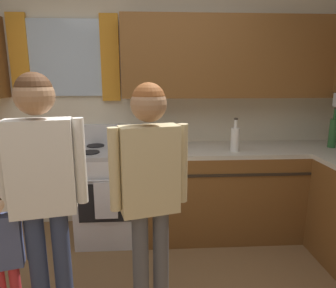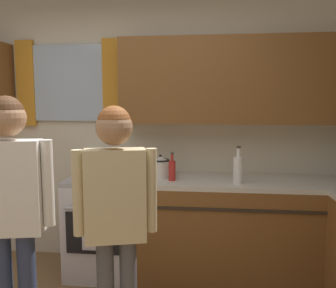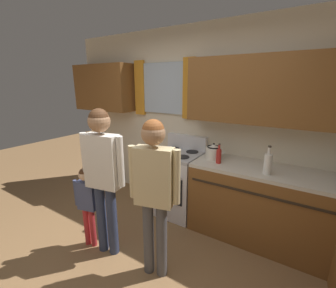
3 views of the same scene
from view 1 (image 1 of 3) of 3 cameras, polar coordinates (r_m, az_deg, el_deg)
name	(u,v)px [view 1 (image 1 of 3)]	position (r m, az deg, el deg)	size (l,w,h in m)	color
back_wall_unit	(135,86)	(3.09, -6.39, 11.04)	(4.60, 0.42, 2.60)	beige
kitchen_counter_run	(291,203)	(3.00, 22.57, -10.43)	(2.14, 1.86, 0.90)	brown
stove_oven	(111,191)	(3.05, -10.81, -8.87)	(0.62, 0.67, 1.10)	silver
bottle_wine_green	(333,132)	(3.33, 29.08, 1.99)	(0.08, 0.08, 0.39)	#2D6633
bottle_milk_white	(235,139)	(2.83, 12.72, 1.00)	(0.08, 0.08, 0.31)	white
bottle_sauce_red	(175,141)	(2.78, 1.35, 0.56)	(0.06, 0.06, 0.25)	red
stovetop_kettle	(162,138)	(2.90, -1.16, 1.11)	(0.27, 0.20, 0.21)	silver
adult_holding_child	(42,177)	(1.88, -22.96, -5.91)	(0.49, 0.22, 1.61)	#2D3856
adult_in_plaid	(150,179)	(1.81, -3.52, -6.73)	(0.47, 0.23, 1.55)	#4C4C51
small_child	(3,247)	(2.10, -29.10, -16.84)	(0.32, 0.14, 0.96)	red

